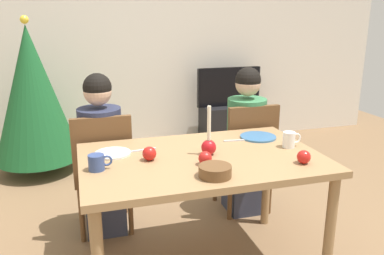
{
  "coord_description": "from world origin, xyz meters",
  "views": [
    {
      "loc": [
        -0.68,
        -2.08,
        1.56
      ],
      "look_at": [
        0.0,
        0.2,
        0.87
      ],
      "focal_mm": 37.11,
      "sensor_mm": 36.0,
      "label": 1
    }
  ],
  "objects_px": {
    "chair_left": "(103,167)",
    "person_left_child": "(102,158)",
    "dining_table": "(202,169)",
    "apple_by_left_plate": "(304,157)",
    "apple_near_candle": "(205,158)",
    "tv": "(229,87)",
    "tv_stand": "(228,124)",
    "candle_centerpiece": "(209,144)",
    "chair_right": "(247,152)",
    "mug_left": "(97,162)",
    "plate_left": "(113,153)",
    "mug_right": "(289,139)",
    "apple_by_right_mug": "(149,154)",
    "bowl_walnuts": "(215,171)",
    "christmas_tree": "(33,94)",
    "person_right_child": "(246,144)",
    "plate_right": "(258,137)"
  },
  "relations": [
    {
      "from": "plate_right",
      "to": "apple_near_candle",
      "type": "relative_size",
      "value": 3.14
    },
    {
      "from": "bowl_walnuts",
      "to": "apple_by_right_mug",
      "type": "relative_size",
      "value": 2.11
    },
    {
      "from": "chair_right",
      "to": "apple_by_right_mug",
      "type": "bearing_deg",
      "value": -146.3
    },
    {
      "from": "dining_table",
      "to": "mug_right",
      "type": "bearing_deg",
      "value": 0.34
    },
    {
      "from": "bowl_walnuts",
      "to": "tv_stand",
      "type": "bearing_deg",
      "value": 66.83
    },
    {
      "from": "plate_right",
      "to": "mug_right",
      "type": "distance_m",
      "value": 0.26
    },
    {
      "from": "plate_right",
      "to": "mug_left",
      "type": "bearing_deg",
      "value": -165.51
    },
    {
      "from": "tv",
      "to": "person_left_child",
      "type": "bearing_deg",
      "value": -134.37
    },
    {
      "from": "dining_table",
      "to": "apple_by_left_plate",
      "type": "height_order",
      "value": "apple_by_left_plate"
    },
    {
      "from": "person_left_child",
      "to": "mug_left",
      "type": "xyz_separation_m",
      "value": [
        -0.06,
        -0.68,
        0.22
      ]
    },
    {
      "from": "dining_table",
      "to": "person_left_child",
      "type": "relative_size",
      "value": 1.19
    },
    {
      "from": "mug_left",
      "to": "apple_by_left_plate",
      "type": "height_order",
      "value": "mug_left"
    },
    {
      "from": "mug_right",
      "to": "tv",
      "type": "bearing_deg",
      "value": 77.4
    },
    {
      "from": "plate_left",
      "to": "mug_left",
      "type": "relative_size",
      "value": 1.67
    },
    {
      "from": "chair_right",
      "to": "chair_left",
      "type": "bearing_deg",
      "value": 180.0
    },
    {
      "from": "apple_near_candle",
      "to": "chair_right",
      "type": "bearing_deg",
      "value": 51.23
    },
    {
      "from": "person_left_child",
      "to": "mug_left",
      "type": "height_order",
      "value": "person_left_child"
    },
    {
      "from": "chair_left",
      "to": "plate_left",
      "type": "relative_size",
      "value": 4.2
    },
    {
      "from": "plate_right",
      "to": "apple_near_candle",
      "type": "distance_m",
      "value": 0.62
    },
    {
      "from": "tv",
      "to": "tv_stand",
      "type": "bearing_deg",
      "value": -90.0
    },
    {
      "from": "tv",
      "to": "apple_near_candle",
      "type": "xyz_separation_m",
      "value": [
        -1.11,
        -2.43,
        0.08
      ]
    },
    {
      "from": "chair_left",
      "to": "apple_by_left_plate",
      "type": "xyz_separation_m",
      "value": [
        1.04,
        -0.88,
        0.28
      ]
    },
    {
      "from": "chair_left",
      "to": "plate_right",
      "type": "distance_m",
      "value": 1.11
    },
    {
      "from": "chair_left",
      "to": "person_left_child",
      "type": "bearing_deg",
      "value": 90.0
    },
    {
      "from": "person_right_child",
      "to": "christmas_tree",
      "type": "bearing_deg",
      "value": 140.45
    },
    {
      "from": "chair_left",
      "to": "mug_left",
      "type": "xyz_separation_m",
      "value": [
        -0.06,
        -0.65,
        0.28
      ]
    },
    {
      "from": "tv_stand",
      "to": "christmas_tree",
      "type": "bearing_deg",
      "value": -172.31
    },
    {
      "from": "dining_table",
      "to": "apple_by_left_plate",
      "type": "relative_size",
      "value": 18.25
    },
    {
      "from": "mug_left",
      "to": "apple_near_candle",
      "type": "height_order",
      "value": "mug_left"
    },
    {
      "from": "candle_centerpiece",
      "to": "dining_table",
      "type": "bearing_deg",
      "value": -161.88
    },
    {
      "from": "tv_stand",
      "to": "apple_near_candle",
      "type": "bearing_deg",
      "value": -114.54
    },
    {
      "from": "mug_left",
      "to": "dining_table",
      "type": "bearing_deg",
      "value": 4.15
    },
    {
      "from": "person_right_child",
      "to": "apple_near_candle",
      "type": "bearing_deg",
      "value": -127.57
    },
    {
      "from": "person_left_child",
      "to": "plate_left",
      "type": "distance_m",
      "value": 0.49
    },
    {
      "from": "bowl_walnuts",
      "to": "chair_right",
      "type": "bearing_deg",
      "value": 56.74
    },
    {
      "from": "dining_table",
      "to": "apple_by_left_plate",
      "type": "bearing_deg",
      "value": -28.2
    },
    {
      "from": "dining_table",
      "to": "apple_near_candle",
      "type": "height_order",
      "value": "apple_near_candle"
    },
    {
      "from": "chair_right",
      "to": "bowl_walnuts",
      "type": "distance_m",
      "value": 1.13
    },
    {
      "from": "person_right_child",
      "to": "chair_right",
      "type": "bearing_deg",
      "value": -90.0
    },
    {
      "from": "plate_left",
      "to": "person_left_child",
      "type": "bearing_deg",
      "value": 95.11
    },
    {
      "from": "chair_left",
      "to": "person_left_child",
      "type": "xyz_separation_m",
      "value": [
        0.0,
        0.03,
        0.06
      ]
    },
    {
      "from": "mug_right",
      "to": "apple_by_right_mug",
      "type": "distance_m",
      "value": 0.88
    },
    {
      "from": "dining_table",
      "to": "person_right_child",
      "type": "height_order",
      "value": "person_right_child"
    },
    {
      "from": "chair_right",
      "to": "christmas_tree",
      "type": "bearing_deg",
      "value": 139.79
    },
    {
      "from": "candle_centerpiece",
      "to": "person_left_child",
      "type": "bearing_deg",
      "value": 133.15
    },
    {
      "from": "chair_right",
      "to": "mug_left",
      "type": "xyz_separation_m",
      "value": [
        -1.17,
        -0.65,
        0.28
      ]
    },
    {
      "from": "chair_right",
      "to": "dining_table",
      "type": "bearing_deg",
      "value": -133.25
    },
    {
      "from": "dining_table",
      "to": "candle_centerpiece",
      "type": "xyz_separation_m",
      "value": [
        0.05,
        0.02,
        0.15
      ]
    },
    {
      "from": "tv",
      "to": "apple_by_left_plate",
      "type": "distance_m",
      "value": 2.64
    },
    {
      "from": "person_right_child",
      "to": "christmas_tree",
      "type": "distance_m",
      "value": 2.16
    }
  ]
}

